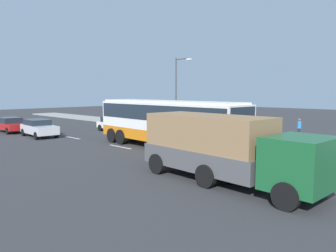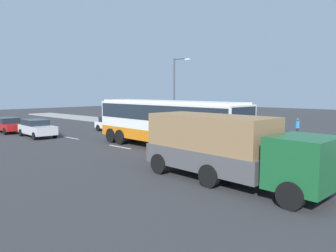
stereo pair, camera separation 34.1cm
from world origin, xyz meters
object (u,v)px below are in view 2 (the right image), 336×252
object	(u,v)px
cargo_truck	(227,146)
car_red_compact	(8,125)
pedestrian_near_curb	(297,127)
street_lamp	(176,88)
car_white_minivan	(115,124)
car_silver_hatch	(37,128)
pedestrian_at_crossing	(246,122)
coach_bus	(166,119)

from	to	relation	value
cargo_truck	car_red_compact	size ratio (longest dim) A/B	2.01
pedestrian_near_curb	street_lamp	bearing A→B (deg)	2.93
cargo_truck	car_white_minivan	bearing A→B (deg)	160.43
car_silver_hatch	car_white_minivan	world-z (taller)	car_silver_hatch
pedestrian_at_crossing	street_lamp	world-z (taller)	street_lamp
cargo_truck	car_red_compact	world-z (taller)	cargo_truck
car_silver_hatch	street_lamp	xyz separation A→B (m)	(5.60, 11.83, 3.47)
car_white_minivan	pedestrian_at_crossing	world-z (taller)	pedestrian_at_crossing
pedestrian_near_curb	street_lamp	size ratio (longest dim) A/B	0.22
car_red_compact	car_white_minivan	distance (m)	10.17
coach_bus	car_silver_hatch	world-z (taller)	coach_bus
coach_bus	cargo_truck	world-z (taller)	coach_bus
car_red_compact	car_white_minivan	bearing A→B (deg)	47.24
car_silver_hatch	pedestrian_near_curb	world-z (taller)	pedestrian_near_curb
car_red_compact	car_silver_hatch	bearing A→B (deg)	6.25
car_silver_hatch	car_red_compact	xyz separation A→B (m)	(-5.04, -0.50, -0.04)
car_silver_hatch	street_lamp	distance (m)	13.54
car_silver_hatch	car_white_minivan	distance (m)	7.16
car_red_compact	pedestrian_near_curb	bearing A→B (deg)	33.57
cargo_truck	pedestrian_at_crossing	world-z (taller)	cargo_truck
coach_bus	pedestrian_at_crossing	bearing A→B (deg)	91.84
car_white_minivan	pedestrian_near_curb	bearing A→B (deg)	27.28
car_silver_hatch	street_lamp	bearing A→B (deg)	68.49
pedestrian_near_curb	car_white_minivan	bearing A→B (deg)	17.48
car_white_minivan	cargo_truck	bearing A→B (deg)	-20.69
coach_bus	street_lamp	xyz separation A→B (m)	(-6.62, 8.40, 2.22)
pedestrian_near_curb	pedestrian_at_crossing	bearing A→B (deg)	-5.72
pedestrian_at_crossing	cargo_truck	bearing A→B (deg)	-77.05
pedestrian_near_curb	street_lamp	world-z (taller)	street_lamp
car_silver_hatch	pedestrian_near_curb	xyz separation A→B (m)	(17.10, 13.90, 0.27)
coach_bus	cargo_truck	size ratio (longest dim) A/B	1.47
car_white_minivan	pedestrian_at_crossing	size ratio (longest dim) A/B	2.74
coach_bus	car_white_minivan	xyz separation A→B (m)	(-10.29, 3.47, -1.28)
car_silver_hatch	pedestrian_near_curb	bearing A→B (deg)	42.95
coach_bus	car_red_compact	size ratio (longest dim) A/B	2.95
car_silver_hatch	pedestrian_at_crossing	distance (m)	18.61
cargo_truck	car_silver_hatch	xyz separation A→B (m)	(-19.71, 0.72, -0.76)
car_white_minivan	street_lamp	xyz separation A→B (m)	(3.67, 4.93, 3.50)
car_red_compact	car_white_minivan	world-z (taller)	car_white_minivan
pedestrian_near_curb	pedestrian_at_crossing	xyz separation A→B (m)	(-4.60, -0.13, 0.06)
cargo_truck	pedestrian_at_crossing	xyz separation A→B (m)	(-7.21, 14.49, -0.43)
car_red_compact	street_lamp	world-z (taller)	street_lamp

